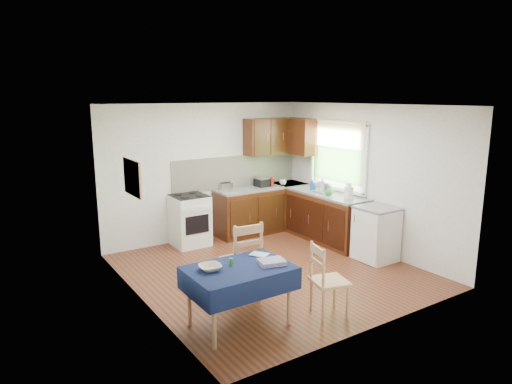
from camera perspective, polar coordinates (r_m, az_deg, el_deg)
floor at (r=7.12m, az=1.82°, el=-9.77°), size 4.20×4.20×0.00m
ceiling at (r=6.61m, az=1.96°, el=10.80°), size 4.00×4.20×0.02m
wall_back at (r=8.53m, az=-6.25°, el=2.57°), size 4.00×0.02×2.50m
wall_front at (r=5.22m, az=15.26°, el=-3.85°), size 4.00×0.02×2.50m
wall_left at (r=5.86m, az=-14.34°, el=-2.08°), size 0.02×4.20×2.50m
wall_right at (r=8.05m, az=13.63°, el=1.74°), size 0.02×4.20×2.50m
base_cabinets at (r=8.71m, az=4.41°, el=-2.71°), size 1.90×2.30×0.86m
worktop_back at (r=8.86m, az=0.75°, el=0.57°), size 1.90×0.60×0.04m
worktop_right at (r=8.37m, az=8.86°, el=-0.26°), size 0.60×1.70×0.04m
worktop_corner at (r=9.23m, az=4.10°, el=1.01°), size 0.60×0.60×0.04m
splashback at (r=8.83m, az=-2.44°, el=2.63°), size 2.70×0.02×0.60m
upper_cabinets at (r=8.99m, az=3.29°, el=6.97°), size 1.20×0.85×0.70m
stove at (r=8.22m, az=-8.28°, el=-3.49°), size 0.60×0.61×0.92m
window at (r=8.46m, az=10.18°, el=5.12°), size 0.04×1.48×1.26m
fridge at (r=7.66m, az=14.78°, el=-5.07°), size 0.58×0.60×0.89m
corkboard at (r=6.08m, az=-15.18°, el=1.74°), size 0.04×0.62×0.47m
dining_table at (r=5.32m, az=-2.12°, el=-10.42°), size 1.19×0.80×0.72m
chair_far at (r=6.03m, az=-1.60°, el=-8.22°), size 0.50×0.50×1.05m
chair_near at (r=5.66m, az=8.78°, el=-10.58°), size 0.49×0.49×0.91m
toaster at (r=8.39m, az=-3.83°, el=0.60°), size 0.23×0.14×0.18m
sandwich_press at (r=8.89m, az=0.98°, el=1.32°), size 0.31×0.27×0.18m
sauce_bottle at (r=8.81m, az=2.04°, el=1.31°), size 0.05×0.05×0.21m
yellow_packet at (r=9.12m, az=1.44°, el=1.52°), size 0.14×0.11×0.16m
dish_rack at (r=8.47m, az=8.53°, el=0.18°), size 0.38×0.29×0.18m
kettle at (r=7.99m, az=11.52°, el=0.08°), size 0.16×0.16×0.27m
cup at (r=9.01m, az=3.37°, el=1.22°), size 0.15×0.15×0.11m
soap_bottle_a at (r=8.41m, az=8.27°, el=0.92°), size 0.13×0.13×0.28m
soap_bottle_b at (r=8.58m, az=7.10°, el=0.88°), size 0.12×0.12×0.19m
soap_bottle_c at (r=8.17m, az=9.11°, el=0.19°), size 0.18×0.18×0.17m
plate_bowl at (r=5.20m, az=-5.75°, el=-9.37°), size 0.29×0.29×0.06m
book at (r=5.57m, az=0.09°, el=-8.08°), size 0.25×0.27×0.02m
spice_jar at (r=5.32m, az=-3.12°, el=-8.71°), size 0.04×0.04×0.09m
tea_towel at (r=5.36m, az=1.97°, el=-8.73°), size 0.34×0.30×0.05m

